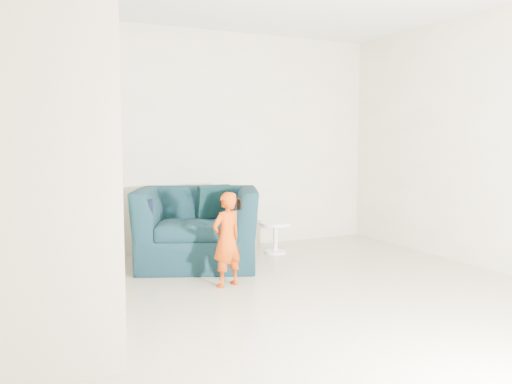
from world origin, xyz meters
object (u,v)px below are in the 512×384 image
Objects in this scene: side_table at (275,232)px; staircase at (21,199)px; toddler at (227,239)px; armchair at (197,227)px.

side_table is 0.10× the size of staircase.
toddler is at bearing -134.40° from side_table.
armchair is 0.36× the size of staircase.
staircase is (-1.80, -1.40, 0.53)m from armchair.
staircase reaches higher than armchair.
toddler is at bearing 14.25° from staircase.
toddler is 1.57m from side_table.
toddler reaches higher than armchair.
staircase is (-2.84, -1.56, 0.69)m from side_table.
staircase is at bearing -119.47° from armchair.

